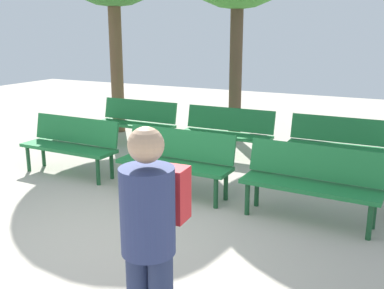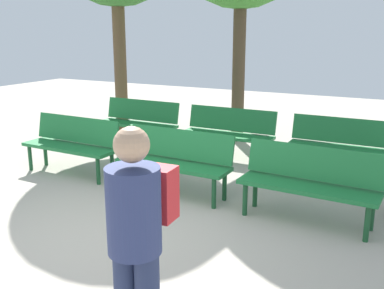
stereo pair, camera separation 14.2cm
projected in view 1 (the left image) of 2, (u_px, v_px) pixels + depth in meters
name	position (u px, v px, depth m)	size (l,w,h in m)	color
ground_plane	(103.00, 239.00, 4.84)	(24.00, 24.00, 0.00)	#B2A899
bench_r0_c0	(71.00, 142.00, 6.91)	(1.61, 0.52, 0.87)	#1E7238
bench_r0_c1	(176.00, 158.00, 6.06)	(1.61, 0.51, 0.87)	#1E7238
bench_r0_c2	(312.00, 179.00, 5.22)	(1.62, 0.55, 0.87)	#1E7238
bench_r1_c0	(137.00, 120.00, 8.59)	(1.61, 0.50, 0.87)	#1E7238
bench_r1_c1	(227.00, 130.00, 7.74)	(1.60, 0.48, 0.87)	#1E7238
bench_r1_c2	(340.00, 142.00, 6.91)	(1.60, 0.48, 0.87)	#1E7238
visitor_with_backpack	(151.00, 237.00, 2.80)	(0.36, 0.54, 1.65)	navy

